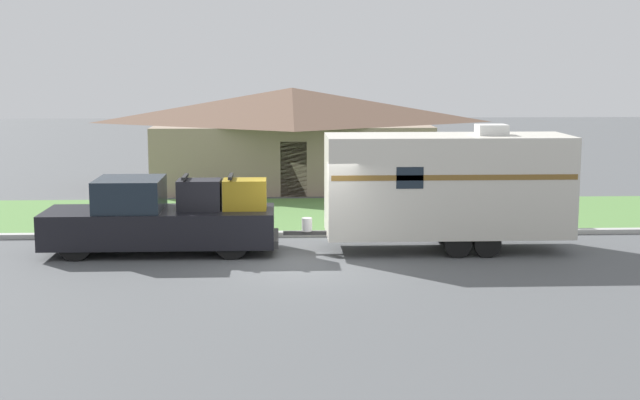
{
  "coord_description": "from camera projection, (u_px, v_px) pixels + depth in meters",
  "views": [
    {
      "loc": [
        -0.76,
        -21.95,
        5.06
      ],
      "look_at": [
        0.32,
        1.63,
        1.4
      ],
      "focal_mm": 50.0,
      "sensor_mm": 36.0,
      "label": 1
    }
  ],
  "objects": [
    {
      "name": "mailbox",
      "position": [
        542.0,
        195.0,
        27.44
      ],
      "size": [
        0.48,
        0.2,
        1.3
      ],
      "color": "brown",
      "rests_on": "ground_plane"
    },
    {
      "name": "house_across_street",
      "position": [
        292.0,
        135.0,
        36.76
      ],
      "size": [
        11.76,
        7.14,
        4.03
      ],
      "color": "gray",
      "rests_on": "ground_plane"
    },
    {
      "name": "lawn_strip",
      "position": [
        303.0,
        215.0,
        29.78
      ],
      "size": [
        80.0,
        7.0,
        0.03
      ],
      "color": "#568442",
      "rests_on": "ground_plane"
    },
    {
      "name": "pickup_truck",
      "position": [
        161.0,
        219.0,
        23.77
      ],
      "size": [
        6.2,
        2.09,
        2.09
      ],
      "color": "black",
      "rests_on": "ground_plane"
    },
    {
      "name": "curb_strip",
      "position": [
        306.0,
        234.0,
        26.16
      ],
      "size": [
        80.0,
        0.3,
        0.14
      ],
      "color": "#ADADA8",
      "rests_on": "ground_plane"
    },
    {
      "name": "travel_trailer",
      "position": [
        447.0,
        185.0,
        23.98
      ],
      "size": [
        7.68,
        2.22,
        3.41
      ],
      "color": "black",
      "rests_on": "ground_plane"
    },
    {
      "name": "ground_plane",
      "position": [
        310.0,
        265.0,
        22.47
      ],
      "size": [
        120.0,
        120.0,
        0.0
      ],
      "primitive_type": "plane",
      "color": "#515456"
    }
  ]
}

